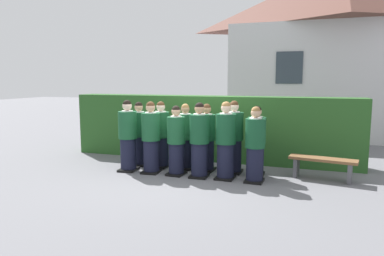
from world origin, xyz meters
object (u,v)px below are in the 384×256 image
(student_rear_row_4, at_px, (234,139))
(wooden_bench, at_px, (323,164))
(student_rear_row_3, at_px, (207,139))
(student_front_row_1, at_px, (151,139))
(student_front_row_2, at_px, (176,142))
(student_front_row_3, at_px, (199,142))
(student_rear_row_2, at_px, (185,138))
(student_front_row_0, at_px, (128,137))
(student_front_row_4, at_px, (226,142))
(student_rear_row_1, at_px, (161,136))
(student_front_row_5, at_px, (255,146))
(student_rear_row_5, at_px, (256,143))
(student_rear_row_0, at_px, (139,135))

(student_rear_row_4, bearing_deg, wooden_bench, 0.74)
(student_rear_row_3, bearing_deg, student_front_row_1, -154.12)
(student_front_row_2, bearing_deg, student_front_row_3, -1.19)
(student_rear_row_2, bearing_deg, student_front_row_0, -153.71)
(student_front_row_3, xyz_separation_m, student_front_row_4, (0.58, 0.05, 0.01))
(wooden_bench, bearing_deg, student_rear_row_3, -178.84)
(student_front_row_3, height_order, student_rear_row_1, student_front_row_3)
(student_front_row_1, relative_size, student_front_row_5, 1.04)
(student_front_row_1, bearing_deg, wooden_bench, 9.37)
(student_rear_row_2, height_order, student_rear_row_4, student_rear_row_4)
(student_front_row_3, xyz_separation_m, student_front_row_5, (1.22, -0.00, -0.03))
(student_front_row_3, xyz_separation_m, student_rear_row_5, (1.17, 0.55, -0.04))
(student_front_row_1, relative_size, student_rear_row_0, 1.03)
(student_front_row_5, xyz_separation_m, student_rear_row_0, (-2.99, 0.58, 0.00))
(student_rear_row_5, bearing_deg, student_front_row_4, -139.53)
(student_front_row_4, relative_size, student_rear_row_4, 1.01)
(student_rear_row_4, bearing_deg, student_rear_row_5, -5.32)
(student_front_row_3, relative_size, wooden_bench, 1.15)
(student_front_row_4, distance_m, student_front_row_5, 0.64)
(student_front_row_3, bearing_deg, student_rear_row_5, 25.19)
(student_front_row_1, xyz_separation_m, wooden_bench, (3.76, 0.62, -0.44))
(student_front_row_5, bearing_deg, wooden_bench, 24.64)
(wooden_bench, bearing_deg, student_front_row_5, -155.36)
(student_rear_row_2, bearing_deg, student_rear_row_5, -1.85)
(student_front_row_3, relative_size, student_rear_row_2, 1.05)
(student_rear_row_0, bearing_deg, student_rear_row_1, -1.22)
(student_front_row_1, distance_m, student_front_row_4, 1.75)
(student_rear_row_2, height_order, wooden_bench, student_rear_row_2)
(student_front_row_0, bearing_deg, student_rear_row_2, 26.29)
(student_rear_row_0, bearing_deg, student_front_row_4, -12.80)
(student_rear_row_5, bearing_deg, student_rear_row_1, 179.59)
(student_rear_row_2, relative_size, student_rear_row_3, 0.99)
(student_front_row_3, xyz_separation_m, student_rear_row_1, (-1.17, 0.57, -0.02))
(student_rear_row_1, distance_m, student_rear_row_4, 1.81)
(student_rear_row_1, relative_size, student_rear_row_4, 0.97)
(student_front_row_0, distance_m, student_front_row_2, 1.22)
(student_front_row_2, distance_m, student_rear_row_4, 1.33)
(student_front_row_3, distance_m, student_rear_row_1, 1.30)
(student_front_row_4, bearing_deg, student_rear_row_4, 84.01)
(student_front_row_4, distance_m, student_rear_row_3, 0.79)
(student_rear_row_3, bearing_deg, student_rear_row_2, 176.47)
(student_front_row_4, bearing_deg, student_front_row_3, -175.29)
(student_front_row_4, relative_size, student_rear_row_1, 1.04)
(student_front_row_5, relative_size, student_rear_row_1, 0.98)
(student_rear_row_2, distance_m, student_rear_row_3, 0.54)
(student_rear_row_3, xyz_separation_m, student_rear_row_4, (0.64, 0.03, 0.04))
(student_front_row_1, xyz_separation_m, student_rear_row_4, (1.81, 0.60, 0.01))
(student_rear_row_2, distance_m, student_rear_row_4, 1.19)
(student_front_row_4, bearing_deg, wooden_bench, 16.05)
(student_front_row_1, bearing_deg, student_rear_row_1, 89.37)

